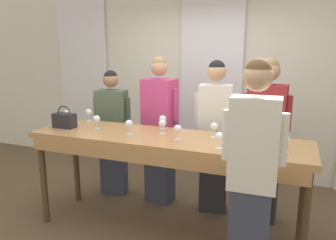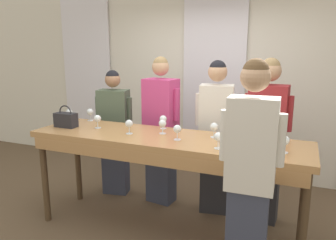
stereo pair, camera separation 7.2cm
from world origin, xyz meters
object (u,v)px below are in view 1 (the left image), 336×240
object	(u,v)px
wine_glass_front_mid	(97,119)
wine_glass_back_mid	(67,113)
wine_glass_near_host	(214,127)
guest_olive_jacket	(113,132)
wine_glass_front_right	(178,129)
wine_glass_center_mid	(251,137)
wine_bottle	(265,126)
wine_glass_center_right	(219,137)
tasting_bar	(165,147)
guest_pink_top	(160,130)
guest_cream_sweater	(215,135)
host_pouring	(252,175)
wine_glass_center_left	(88,113)
handbag	(64,120)
wine_glass_front_left	(163,119)
wine_glass_back_left	(162,124)
wine_glass_back_right	(129,124)
wine_glass_by_bottle	(285,140)
guest_striped_shirt	(265,138)

from	to	relation	value
wine_glass_front_mid	wine_glass_back_mid	xyz separation A→B (m)	(-0.51, 0.16, -0.00)
wine_glass_near_host	guest_olive_jacket	world-z (taller)	guest_olive_jacket
wine_glass_front_right	wine_glass_center_mid	world-z (taller)	same
wine_bottle	wine_glass_center_right	size ratio (longest dim) A/B	2.27
wine_glass_center_right	tasting_bar	bearing A→B (deg)	163.46
guest_pink_top	guest_cream_sweater	distance (m)	0.68
wine_bottle	host_pouring	distance (m)	0.85
wine_glass_near_host	host_pouring	bearing A→B (deg)	-56.89
tasting_bar	wine_glass_center_left	size ratio (longest dim) A/B	19.02
guest_olive_jacket	handbag	bearing A→B (deg)	-104.15
wine_glass_front_left	wine_glass_front_mid	distance (m)	0.71
wine_glass_center_mid	guest_olive_jacket	distance (m)	1.99
wine_glass_front_mid	wine_glass_near_host	size ratio (longest dim) A/B	1.00
wine_glass_center_right	host_pouring	world-z (taller)	host_pouring
wine_glass_front_left	wine_glass_near_host	xyz separation A→B (m)	(0.60, -0.14, 0.00)
wine_glass_back_left	wine_glass_back_right	world-z (taller)	same
wine_glass_front_mid	wine_glass_back_left	world-z (taller)	same
guest_pink_top	wine_glass_back_mid	bearing A→B (deg)	-155.27
wine_glass_center_left	guest_pink_top	size ratio (longest dim) A/B	0.08
handbag	wine_glass_by_bottle	world-z (taller)	handbag
tasting_bar	wine_glass_center_mid	xyz separation A→B (m)	(0.84, -0.08, 0.20)
wine_glass_center_left	wine_glass_near_host	bearing A→B (deg)	-6.06
wine_glass_by_bottle	guest_olive_jacket	xyz separation A→B (m)	(-2.11, 0.74, -0.31)
wine_glass_center_left	host_pouring	distance (m)	2.21
wine_bottle	handbag	distance (m)	2.12
handbag	guest_striped_shirt	xyz separation A→B (m)	(2.07, 0.70, -0.19)
tasting_bar	wine_glass_front_mid	size ratio (longest dim) A/B	19.02
tasting_bar	wine_glass_center_mid	size ratio (longest dim) A/B	19.02
wine_glass_center_right	guest_olive_jacket	distance (m)	1.81
host_pouring	handbag	bearing A→B (deg)	166.56
wine_glass_center_right	wine_glass_by_bottle	bearing A→B (deg)	10.15
wine_glass_back_mid	wine_bottle	bearing A→B (deg)	2.02
wine_glass_center_right	host_pouring	bearing A→B (deg)	-47.54
wine_glass_front_right	host_pouring	size ratio (longest dim) A/B	0.08
guest_olive_jacket	guest_striped_shirt	world-z (taller)	guest_striped_shirt
wine_glass_by_bottle	wine_glass_near_host	bearing A→B (deg)	160.00
wine_bottle	wine_glass_near_host	bearing A→B (deg)	-165.15
wine_glass_front_right	wine_glass_front_left	bearing A→B (deg)	130.06
guest_pink_top	guest_striped_shirt	size ratio (longest dim) A/B	1.00
wine_glass_front_right	wine_glass_front_mid	bearing A→B (deg)	174.02
wine_glass_front_mid	guest_olive_jacket	bearing A→B (deg)	105.96
wine_glass_front_mid	wine_glass_back_left	xyz separation A→B (m)	(0.75, 0.06, -0.00)
wine_glass_center_left	wine_glass_back_left	size ratio (longest dim) A/B	1.00
wine_glass_back_mid	wine_glass_near_host	xyz separation A→B (m)	(1.78, -0.05, 0.00)
tasting_bar	guest_pink_top	world-z (taller)	guest_pink_top
wine_glass_back_mid	guest_cream_sweater	size ratio (longest dim) A/B	0.08
wine_glass_center_right	host_pouring	size ratio (longest dim) A/B	0.08
wine_glass_front_left	guest_striped_shirt	distance (m)	1.13
wine_glass_front_right	host_pouring	distance (m)	0.92
wine_glass_front_left	wine_glass_near_host	distance (m)	0.62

